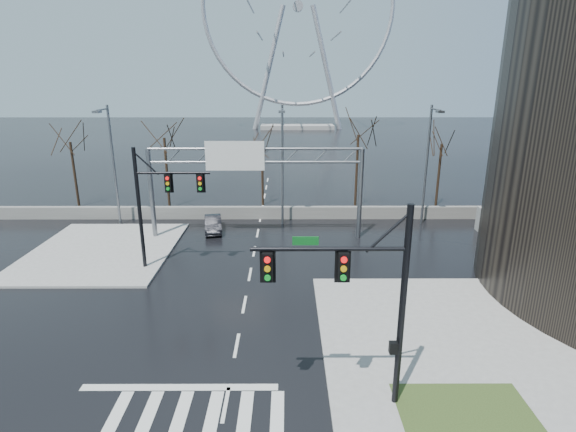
{
  "coord_description": "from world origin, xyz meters",
  "views": [
    {
      "loc": [
        2.36,
        -18.37,
        12.0
      ],
      "look_at": [
        2.44,
        7.7,
        4.0
      ],
      "focal_mm": 28.0,
      "sensor_mm": 36.0,
      "label": 1
    }
  ],
  "objects_px": {
    "sign_gantry": "(250,173)",
    "ferris_wheel": "(298,15)",
    "car": "(213,224)",
    "signal_mast_near": "(366,290)",
    "signal_mast_far": "(156,198)"
  },
  "relations": [
    {
      "from": "signal_mast_far",
      "to": "ferris_wheel",
      "type": "distance_m",
      "value": 89.3
    },
    {
      "from": "sign_gantry",
      "to": "ferris_wheel",
      "type": "distance_m",
      "value": 82.91
    },
    {
      "from": "sign_gantry",
      "to": "signal_mast_near",
      "type": "bearing_deg",
      "value": -73.81
    },
    {
      "from": "signal_mast_far",
      "to": "ferris_wheel",
      "type": "height_order",
      "value": "ferris_wheel"
    },
    {
      "from": "signal_mast_near",
      "to": "car",
      "type": "height_order",
      "value": "signal_mast_near"
    },
    {
      "from": "signal_mast_near",
      "to": "sign_gantry",
      "type": "bearing_deg",
      "value": 106.19
    },
    {
      "from": "sign_gantry",
      "to": "car",
      "type": "bearing_deg",
      "value": 154.25
    },
    {
      "from": "signal_mast_far",
      "to": "sign_gantry",
      "type": "distance_m",
      "value": 8.14
    },
    {
      "from": "sign_gantry",
      "to": "ferris_wheel",
      "type": "relative_size",
      "value": 0.32
    },
    {
      "from": "ferris_wheel",
      "to": "signal_mast_near",
      "type": "bearing_deg",
      "value": -89.92
    },
    {
      "from": "ferris_wheel",
      "to": "car",
      "type": "bearing_deg",
      "value": -96.31
    },
    {
      "from": "signal_mast_far",
      "to": "sign_gantry",
      "type": "bearing_deg",
      "value": 47.53
    },
    {
      "from": "car",
      "to": "ferris_wheel",
      "type": "bearing_deg",
      "value": 73.7
    },
    {
      "from": "sign_gantry",
      "to": "car",
      "type": "xyz_separation_m",
      "value": [
        -3.3,
        1.59,
        -4.56
      ]
    },
    {
      "from": "signal_mast_near",
      "to": "ferris_wheel",
      "type": "height_order",
      "value": "ferris_wheel"
    }
  ]
}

